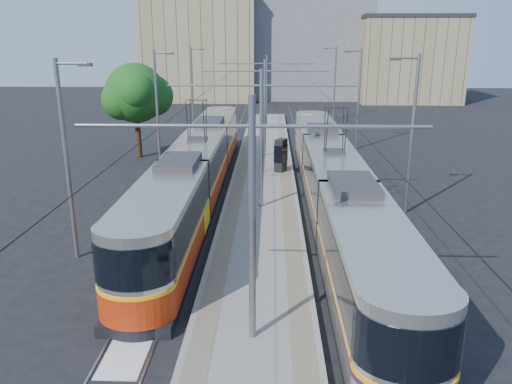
{
  "coord_description": "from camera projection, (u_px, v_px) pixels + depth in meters",
  "views": [
    {
      "loc": [
        0.5,
        -16.75,
        8.62
      ],
      "look_at": [
        -0.21,
        6.24,
        1.6
      ],
      "focal_mm": 35.0,
      "sensor_mm": 36.0,
      "label": 1
    }
  ],
  "objects": [
    {
      "name": "tree",
      "position": [
        140.0,
        94.0,
        37.18
      ],
      "size": [
        4.86,
        4.49,
        7.06
      ],
      "color": "#382314",
      "rests_on": "ground"
    },
    {
      "name": "street_lamps",
      "position": [
        265.0,
        102.0,
        37.4
      ],
      "size": [
        15.18,
        38.22,
        8.0
      ],
      "color": "slate",
      "rests_on": "ground"
    },
    {
      "name": "platform",
      "position": [
        264.0,
        167.0,
        34.76
      ],
      "size": [
        4.0,
        50.0,
        0.3
      ],
      "primitive_type": "cube",
      "color": "gray",
      "rests_on": "ground"
    },
    {
      "name": "ground",
      "position": [
        257.0,
        282.0,
        18.55
      ],
      "size": [
        160.0,
        160.0,
        0.0
      ],
      "primitive_type": "plane",
      "color": "black",
      "rests_on": "ground"
    },
    {
      "name": "building_left",
      "position": [
        201.0,
        47.0,
        73.98
      ],
      "size": [
        16.32,
        12.24,
        15.22
      ],
      "color": "#9A8968",
      "rests_on": "ground"
    },
    {
      "name": "building_centre",
      "position": [
        308.0,
        40.0,
        77.05
      ],
      "size": [
        18.36,
        14.28,
        17.18
      ],
      "color": "gray",
      "rests_on": "ground"
    },
    {
      "name": "tram_right",
      "position": [
        333.0,
        181.0,
        24.95
      ],
      "size": [
        2.43,
        30.44,
        5.5
      ],
      "color": "black",
      "rests_on": "ground"
    },
    {
      "name": "building_right",
      "position": [
        408.0,
        59.0,
        71.65
      ],
      "size": [
        14.28,
        10.2,
        12.0
      ],
      "color": "#9A8968",
      "rests_on": "ground"
    },
    {
      "name": "rails",
      "position": [
        264.0,
        169.0,
        34.79
      ],
      "size": [
        8.71,
        70.0,
        0.03
      ],
      "color": "gray",
      "rests_on": "ground"
    },
    {
      "name": "track_arrow",
      "position": [
        140.0,
        324.0,
        15.78
      ],
      "size": [
        1.2,
        5.0,
        0.01
      ],
      "primitive_type": "cube",
      "color": "silver",
      "rests_on": "ground"
    },
    {
      "name": "tactile_strip_left",
      "position": [
        243.0,
        165.0,
        34.75
      ],
      "size": [
        0.7,
        50.0,
        0.01
      ],
      "primitive_type": "cube",
      "color": "gray",
      "rests_on": "platform"
    },
    {
      "name": "shelter",
      "position": [
        281.0,
        154.0,
        32.75
      ],
      "size": [
        0.92,
        1.12,
        2.14
      ],
      "rotation": [
        0.0,
        0.0,
        -0.39
      ],
      "color": "black",
      "rests_on": "platform"
    },
    {
      "name": "tactile_strip_right",
      "position": [
        285.0,
        165.0,
        34.67
      ],
      "size": [
        0.7,
        50.0,
        0.01
      ],
      "primitive_type": "cube",
      "color": "gray",
      "rests_on": "platform"
    },
    {
      "name": "tram_left",
      "position": [
        198.0,
        168.0,
        28.15
      ],
      "size": [
        2.43,
        29.0,
        5.5
      ],
      "color": "black",
      "rests_on": "ground"
    },
    {
      "name": "catenary",
      "position": [
        263.0,
        109.0,
        30.76
      ],
      "size": [
        9.2,
        70.0,
        7.0
      ],
      "color": "slate",
      "rests_on": "platform"
    }
  ]
}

